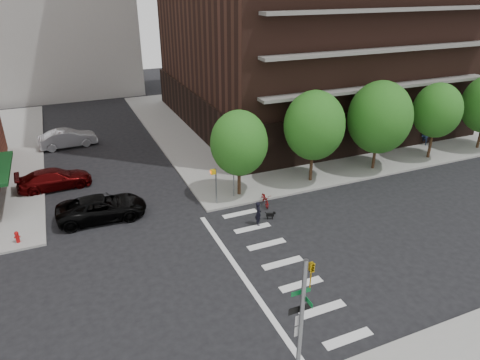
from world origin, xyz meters
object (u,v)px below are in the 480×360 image
(fire_hydrant, at_px, (17,236))
(pedestrian_far, at_px, (426,136))
(dog_walker, at_px, (258,213))
(traffic_signal, at_px, (300,340))
(scooter, at_px, (265,199))
(parked_car_maroon, at_px, (54,179))
(parked_car_black, at_px, (102,208))
(parked_car_silver, at_px, (68,138))

(fire_hydrant, distance_m, pedestrian_far, 34.65)
(fire_hydrant, height_order, dog_walker, dog_walker)
(traffic_signal, bearing_deg, scooter, 68.24)
(fire_hydrant, distance_m, parked_car_maroon, 7.62)
(traffic_signal, distance_m, parked_car_black, 17.35)
(pedestrian_far, bearing_deg, traffic_signal, -65.05)
(fire_hydrant, bearing_deg, parked_car_black, 13.50)
(parked_car_black, distance_m, parked_car_silver, 15.08)
(scooter, xyz_separation_m, dog_walker, (-1.60, -2.22, 0.36))
(parked_car_maroon, xyz_separation_m, dog_walker, (11.72, -10.78, 0.05))
(parked_car_silver, distance_m, dog_walker, 22.26)
(traffic_signal, relative_size, dog_walker, 3.70)
(traffic_signal, bearing_deg, dog_walker, 71.27)
(parked_car_silver, distance_m, pedestrian_far, 33.40)
(traffic_signal, xyz_separation_m, fire_hydrant, (-10.03, 15.29, -2.15))
(dog_walker, xyz_separation_m, pedestrian_far, (20.47, 6.72, 0.26))
(scooter, bearing_deg, pedestrian_far, 25.21)
(dog_walker, bearing_deg, scooter, -26.29)
(dog_walker, bearing_deg, parked_car_silver, 36.90)
(parked_car_black, relative_size, parked_car_maroon, 1.08)
(parked_car_maroon, distance_m, scooter, 15.83)
(parked_car_maroon, distance_m, parked_car_silver, 9.08)
(traffic_signal, bearing_deg, parked_car_maroon, 108.92)
(parked_car_black, bearing_deg, dog_walker, -114.93)
(fire_hydrant, bearing_deg, scooter, -4.76)
(parked_car_maroon, relative_size, parked_car_silver, 1.02)
(parked_car_maroon, bearing_deg, parked_car_silver, -12.51)
(parked_car_silver, height_order, pedestrian_far, pedestrian_far)
(parked_car_black, distance_m, scooter, 10.91)
(traffic_signal, bearing_deg, parked_car_black, 106.96)
(parked_car_maroon, bearing_deg, parked_car_black, -159.37)
(scooter, bearing_deg, dog_walker, -113.88)
(parked_car_maroon, bearing_deg, pedestrian_far, -100.57)
(parked_car_black, distance_m, parked_car_maroon, 6.63)
(pedestrian_far, bearing_deg, dog_walker, -83.97)
(traffic_signal, xyz_separation_m, pedestrian_far, (24.46, 18.49, -1.63))
(scooter, distance_m, pedestrian_far, 19.42)
(traffic_signal, distance_m, parked_car_maroon, 23.92)
(parked_car_silver, bearing_deg, fire_hydrant, 162.27)
(traffic_signal, relative_size, scooter, 3.50)
(parked_car_maroon, bearing_deg, traffic_signal, -164.46)
(scooter, relative_size, pedestrian_far, 0.93)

